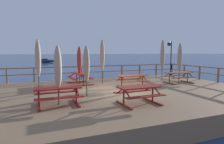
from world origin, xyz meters
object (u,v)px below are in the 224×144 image
Objects in this scene: patio_umbrella_tall_front at (180,58)px; patio_umbrella_short_back at (162,55)px; patio_umbrella_short_mid at (58,67)px; patio_umbrella_tall_back_left at (86,64)px; patio_umbrella_tall_mid_right at (38,58)px; patio_umbrella_tall_mid_left at (79,60)px; lamp_post_hooked at (170,53)px; picnic_table_back_right at (139,91)px; picnic_table_mid_left at (179,75)px; picnic_table_mid_right at (80,76)px; picnic_table_back_left at (132,78)px; sailboat_distant at (46,61)px; patio_umbrella_short_front at (102,56)px; picnic_table_front_left at (58,92)px.

patio_umbrella_short_back is (-0.57, 1.23, 0.19)m from patio_umbrella_tall_front.
patio_umbrella_short_mid is 1.88m from patio_umbrella_tall_back_left.
patio_umbrella_short_back is at bearing 3.80° from patio_umbrella_tall_mid_right.
patio_umbrella_short_back is at bearing -8.34° from patio_umbrella_tall_mid_left.
lamp_post_hooked is (9.27, 5.26, 0.50)m from patio_umbrella_tall_back_left.
lamp_post_hooked is at bearing 44.79° from picnic_table_back_right.
picnic_table_mid_left is at bearing 18.01° from patio_umbrella_short_mid.
picnic_table_mid_right is at bearing 35.70° from patio_umbrella_tall_mid_left.
picnic_table_back_left is (-3.93, -0.32, -0.00)m from picnic_table_mid_left.
sailboat_distant reaches higher than patio_umbrella_short_mid.
sailboat_distant is (-6.58, 49.29, -2.16)m from patio_umbrella_tall_front.
sailboat_distant is at bearing 93.06° from picnic_table_back_left.
lamp_post_hooked is at bearing -79.32° from sailboat_distant.
picnic_table_mid_right is 6.40m from patio_umbrella_short_back.
patio_umbrella_tall_front is 1.09× the size of patio_umbrella_tall_mid_left.
picnic_table_back_left is at bearing -176.03° from patio_umbrella_tall_front.
patio_umbrella_tall_front reaches higher than picnic_table_mid_left.
picnic_table_mid_left is at bearing -64.13° from patio_umbrella_short_back.
patio_umbrella_short_mid is at bearing -153.69° from patio_umbrella_short_back.
picnic_table_back_right and picnic_table_mid_left have the same top height.
lamp_post_hooked reaches higher than patio_umbrella_short_back.
picnic_table_front_left is at bearing -127.37° from patio_umbrella_short_front.
picnic_table_mid_right is 0.68× the size of patio_umbrella_short_back.
patio_umbrella_short_mid is (-1.99, -4.96, 1.02)m from picnic_table_mid_right.
patio_umbrella_tall_mid_left is at bearing 171.66° from patio_umbrella_short_back.
picnic_table_mid_right is at bearing 171.45° from patio_umbrella_short_back.
patio_umbrella_short_front is (1.99, 3.39, 0.35)m from patio_umbrella_tall_back_left.
patio_umbrella_short_back reaches higher than picnic_table_mid_right.
patio_umbrella_tall_mid_right is 0.95× the size of patio_umbrella_short_front.
patio_umbrella_short_mid is (-4.80, -2.52, 1.03)m from picnic_table_back_left.
picnic_table_back_right is 0.59× the size of patio_umbrella_short_front.
patio_umbrella_short_front is (3.49, 4.54, 0.38)m from patio_umbrella_short_mid.
picnic_table_back_right is at bearing -88.88° from sailboat_distant.
patio_umbrella_tall_mid_right is at bearing -165.38° from patio_umbrella_short_front.
picnic_table_back_left is at bearing -40.91° from picnic_table_mid_right.
patio_umbrella_tall_mid_right is 3.07m from patio_umbrella_tall_mid_left.
picnic_table_mid_left is 7.50m from patio_umbrella_tall_back_left.
sailboat_distant is at bearing 87.64° from patio_umbrella_short_mid.
patio_umbrella_short_back is (-0.58, 1.19, 1.45)m from picnic_table_mid_left.
picnic_table_back_right is at bearing -17.92° from picnic_table_front_left.
patio_umbrella_tall_mid_right reaches higher than picnic_table_back_left.
patio_umbrella_tall_mid_right is 1.03× the size of patio_umbrella_tall_front.
sailboat_distant is (2.15, 52.08, -1.93)m from patio_umbrella_short_mid.
picnic_table_back_right is 0.24× the size of sailboat_distant.
picnic_table_back_left is 5.73m from patio_umbrella_tall_mid_right.
patio_umbrella_tall_front is at bearing 3.97° from picnic_table_back_left.
patio_umbrella_short_back reaches higher than picnic_table_mid_left.
patio_umbrella_tall_front is at bearing -3.92° from patio_umbrella_tall_mid_right.
picnic_table_mid_left is at bearing 35.54° from picnic_table_back_right.
sailboat_distant is at bearing 89.78° from patio_umbrella_tall_mid_left.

